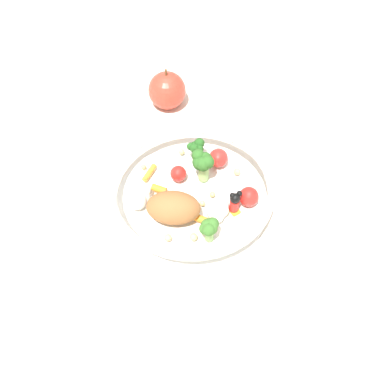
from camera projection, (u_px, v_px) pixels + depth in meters
ground_plane at (195, 203)px, 0.73m from camera, size 2.40×2.40×0.00m
food_container at (190, 192)px, 0.71m from camera, size 0.26×0.26×0.06m
loose_apple at (167, 90)px, 0.84m from camera, size 0.07×0.07×0.08m
folded_napkin at (194, 347)px, 0.59m from camera, size 0.18×0.17×0.01m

